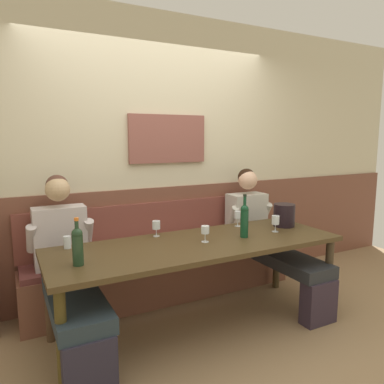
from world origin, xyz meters
name	(u,v)px	position (x,y,z in m)	size (l,w,h in m)	color
ground_plane	(208,337)	(0.00, 0.00, -0.01)	(6.80, 6.80, 0.02)	#8E704D
room_wall_back	(155,156)	(0.00, 1.09, 1.40)	(6.80, 0.12, 2.80)	beige
wood_wainscot_panel	(158,239)	(0.00, 1.04, 0.54)	(6.80, 0.03, 1.08)	brown
wall_bench	(167,270)	(0.00, 0.83, 0.28)	(2.70, 0.42, 0.94)	brown
dining_table	(199,251)	(0.00, 0.16, 0.67)	(2.40, 0.83, 0.74)	#44331B
person_center_left_seat	(68,265)	(-0.99, 0.45, 0.61)	(0.53, 1.25, 1.28)	#282533
person_left_seat	(266,234)	(0.95, 0.47, 0.61)	(0.52, 1.25, 1.26)	#312633
ice_bucket	(284,215)	(0.99, 0.26, 0.85)	(0.20, 0.20, 0.22)	black
wine_bottle_clear_water	(78,245)	(-0.97, 0.06, 0.88)	(0.07, 0.07, 0.33)	#203721
wine_bottle_green_tall	(244,219)	(0.42, 0.11, 0.90)	(0.07, 0.07, 0.37)	#123E23
wine_glass_near_bucket	(275,220)	(0.78, 0.13, 0.85)	(0.07, 0.07, 0.15)	silver
wine_glass_center_rear	(205,230)	(0.05, 0.14, 0.84)	(0.07, 0.07, 0.14)	silver
wine_glass_mid_right	(156,226)	(-0.24, 0.48, 0.83)	(0.07, 0.07, 0.14)	silver
wine_glass_by_bottle	(238,216)	(0.59, 0.46, 0.85)	(0.07, 0.07, 0.15)	silver
water_tumbler_right	(67,242)	(-0.98, 0.48, 0.79)	(0.06, 0.06, 0.10)	silver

